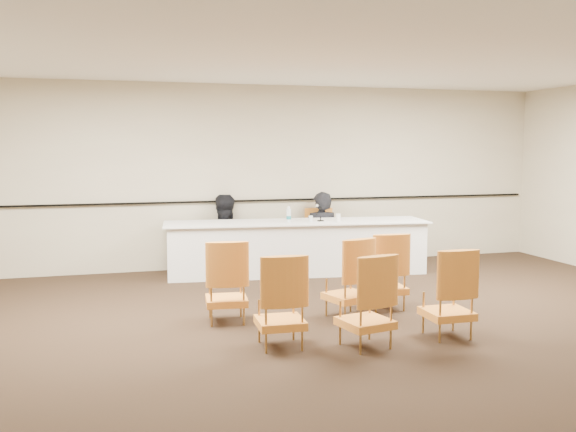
% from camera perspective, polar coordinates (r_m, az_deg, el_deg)
% --- Properties ---
extents(floor, '(10.00, 10.00, 0.00)m').
position_cam_1_polar(floor, '(7.14, 5.75, -10.03)').
color(floor, black).
rests_on(floor, ground).
extents(ceiling, '(10.00, 10.00, 0.00)m').
position_cam_1_polar(ceiling, '(6.93, 6.03, 14.54)').
color(ceiling, white).
rests_on(ceiling, ground).
extents(wall_back, '(10.00, 0.04, 3.00)m').
position_cam_1_polar(wall_back, '(10.68, -2.17, 3.56)').
color(wall_back, '#B9AB91').
rests_on(wall_back, ground).
extents(wall_rail, '(9.80, 0.04, 0.03)m').
position_cam_1_polar(wall_rail, '(10.67, -2.11, 1.40)').
color(wall_rail, black).
rests_on(wall_rail, wall_back).
extents(panel_table, '(4.19, 1.40, 0.82)m').
position_cam_1_polar(panel_table, '(10.09, 0.77, -2.81)').
color(panel_table, white).
rests_on(panel_table, ground).
extents(panelist_main, '(0.67, 0.48, 1.70)m').
position_cam_1_polar(panelist_main, '(10.77, 2.95, -2.34)').
color(panelist_main, black).
rests_on(panelist_main, ground).
extents(panelist_main_chair, '(0.55, 0.55, 0.95)m').
position_cam_1_polar(panelist_main_chair, '(10.76, 2.95, -1.91)').
color(panelist_main_chair, orange).
rests_on(panelist_main_chair, ground).
extents(panelist_second, '(0.84, 0.65, 1.71)m').
position_cam_1_polar(panelist_second, '(10.54, -5.82, -2.73)').
color(panelist_second, black).
rests_on(panelist_second, ground).
extents(panelist_second_chair, '(0.55, 0.55, 0.95)m').
position_cam_1_polar(panelist_second_chair, '(10.53, -5.83, -2.11)').
color(panelist_second_chair, orange).
rests_on(panelist_second_chair, ground).
extents(papers, '(0.35, 0.29, 0.00)m').
position_cam_1_polar(papers, '(10.11, 2.89, -0.43)').
color(papers, silver).
rests_on(papers, panel_table).
extents(microphone, '(0.11, 0.20, 0.27)m').
position_cam_1_polar(microphone, '(10.03, 2.92, 0.27)').
color(microphone, black).
rests_on(microphone, panel_table).
extents(water_bottle, '(0.10, 0.10, 0.25)m').
position_cam_1_polar(water_bottle, '(9.94, 0.06, 0.17)').
color(water_bottle, '#16717D').
rests_on(water_bottle, panel_table).
extents(drinking_glass, '(0.08, 0.08, 0.10)m').
position_cam_1_polar(drinking_glass, '(9.96, 2.04, -0.25)').
color(drinking_glass, silver).
rests_on(drinking_glass, panel_table).
extents(coffee_cup, '(0.10, 0.10, 0.12)m').
position_cam_1_polar(coffee_cup, '(10.05, 4.48, -0.14)').
color(coffee_cup, white).
rests_on(coffee_cup, panel_table).
extents(aud_chair_front_left, '(0.55, 0.55, 0.95)m').
position_cam_1_polar(aud_chair_front_left, '(7.34, -5.51, -5.76)').
color(aud_chair_front_left, orange).
rests_on(aud_chair_front_left, ground).
extents(aud_chair_front_mid, '(0.62, 0.62, 0.95)m').
position_cam_1_polar(aud_chair_front_mid, '(7.52, 5.36, -5.46)').
color(aud_chair_front_mid, orange).
rests_on(aud_chair_front_mid, ground).
extents(aud_chair_front_right, '(0.53, 0.53, 0.95)m').
position_cam_1_polar(aud_chair_front_right, '(7.99, 8.62, -4.81)').
color(aud_chair_front_right, orange).
rests_on(aud_chair_front_right, ground).
extents(aud_chair_back_left, '(0.52, 0.52, 0.95)m').
position_cam_1_polar(aud_chair_back_left, '(6.41, -0.70, -7.48)').
color(aud_chair_back_left, orange).
rests_on(aud_chair_back_left, ground).
extents(aud_chair_back_mid, '(0.59, 0.59, 0.95)m').
position_cam_1_polar(aud_chair_back_mid, '(6.45, 6.91, -7.44)').
color(aud_chair_back_mid, orange).
rests_on(aud_chair_back_mid, ground).
extents(aud_chair_back_right, '(0.51, 0.51, 0.95)m').
position_cam_1_polar(aud_chair_back_right, '(6.95, 13.99, -6.59)').
color(aud_chair_back_right, orange).
rests_on(aud_chair_back_right, ground).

